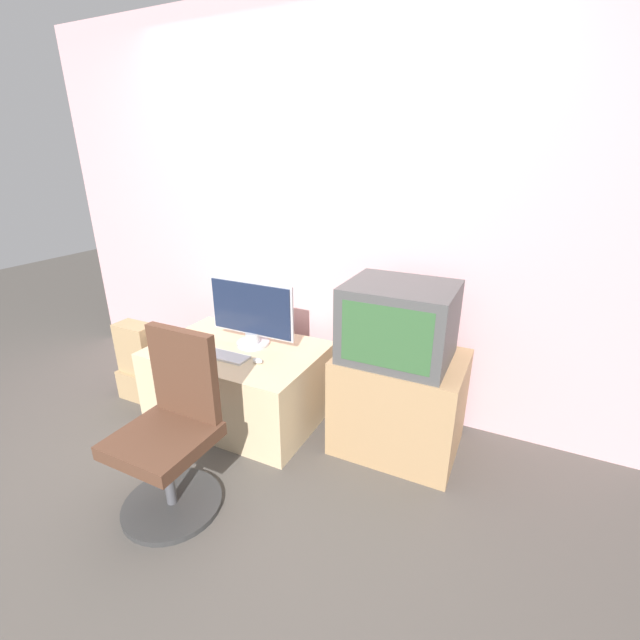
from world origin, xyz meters
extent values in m
plane|color=#4C4742|center=(0.00, 0.00, 0.00)|extent=(12.00, 12.00, 0.00)
cube|color=#CC9EA3|center=(0.00, 1.32, 1.30)|extent=(4.40, 0.05, 2.60)
cube|color=#CCB289|center=(-0.28, 0.77, 0.25)|extent=(1.09, 0.75, 0.50)
cube|color=#A37F56|center=(0.78, 0.91, 0.30)|extent=(0.71, 0.55, 0.61)
cylinder|color=#B2B2B7|center=(-0.21, 0.86, 0.51)|extent=(0.22, 0.22, 0.02)
cylinder|color=#B2B2B7|center=(-0.21, 0.86, 0.55)|extent=(0.10, 0.10, 0.07)
cube|color=#B2B2B7|center=(-0.21, 0.87, 0.75)|extent=(0.62, 0.01, 0.36)
cube|color=#19233D|center=(-0.21, 0.86, 0.75)|extent=(0.59, 0.02, 0.34)
cube|color=silver|center=(-0.25, 0.63, 0.51)|extent=(0.28, 0.12, 0.01)
ellipsoid|color=silver|center=(-0.03, 0.65, 0.52)|extent=(0.06, 0.04, 0.03)
cube|color=#474747|center=(0.76, 0.89, 0.82)|extent=(0.58, 0.48, 0.43)
cube|color=#335B33|center=(0.76, 0.65, 0.82)|extent=(0.48, 0.01, 0.33)
cylinder|color=#333333|center=(-0.09, -0.08, 0.01)|extent=(0.50, 0.50, 0.03)
cylinder|color=#4C4C51|center=(-0.09, -0.08, 0.20)|extent=(0.05, 0.05, 0.34)
cube|color=#513323|center=(-0.09, -0.08, 0.41)|extent=(0.43, 0.43, 0.07)
cube|color=#513323|center=(-0.09, 0.11, 0.68)|extent=(0.39, 0.05, 0.47)
cube|color=#A3845B|center=(-1.06, 0.64, 0.11)|extent=(0.30, 0.21, 0.21)
cube|color=#A3845B|center=(-1.06, 0.64, 0.39)|extent=(0.28, 0.15, 0.36)
camera|label=1|loc=(1.33, -1.27, 1.69)|focal=24.00mm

